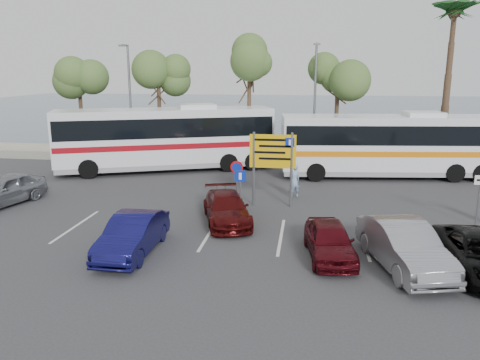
# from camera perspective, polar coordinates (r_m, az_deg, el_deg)

# --- Properties ---
(ground) EXTENTS (120.00, 120.00, 0.00)m
(ground) POSITION_cam_1_polar(r_m,az_deg,el_deg) (19.90, 0.28, -5.66)
(ground) COLOR #323234
(ground) RESTS_ON ground
(kerb_strip) EXTENTS (44.00, 2.40, 0.15)m
(kerb_strip) POSITION_cam_1_polar(r_m,az_deg,el_deg) (33.36, 3.66, 2.24)
(kerb_strip) COLOR gray
(kerb_strip) RESTS_ON ground
(seawall) EXTENTS (48.00, 0.80, 0.60)m
(seawall) POSITION_cam_1_polar(r_m,az_deg,el_deg) (35.28, 3.93, 3.21)
(seawall) COLOR #A89E86
(seawall) RESTS_ON ground
(sea) EXTENTS (140.00, 140.00, 0.00)m
(sea) POSITION_cam_1_polar(r_m,az_deg,el_deg) (78.94, 6.46, 8.54)
(sea) COLOR #3B4E5F
(sea) RESTS_ON ground
(tree_far_left) EXTENTS (3.20, 3.20, 7.60)m
(tree_far_left) POSITION_cam_1_polar(r_m,az_deg,el_deg) (36.63, -19.14, 12.38)
(tree_far_left) COLOR #382619
(tree_far_left) RESTS_ON kerb_strip
(tree_left) EXTENTS (3.20, 3.20, 7.20)m
(tree_left) POSITION_cam_1_polar(r_m,az_deg,el_deg) (34.33, -9.94, 12.35)
(tree_left) COLOR #382619
(tree_left) RESTS_ON kerb_strip
(tree_mid) EXTENTS (3.20, 3.20, 8.00)m
(tree_mid) POSITION_cam_1_polar(r_m,az_deg,el_deg) (32.90, 1.15, 13.64)
(tree_mid) COLOR #382619
(tree_mid) RESTS_ON kerb_strip
(tree_right) EXTENTS (3.20, 3.20, 7.40)m
(tree_right) POSITION_cam_1_polar(r_m,az_deg,el_deg) (32.69, 11.89, 12.51)
(tree_right) COLOR #382619
(tree_right) RESTS_ON kerb_strip
(palm_tree) EXTENTS (4.80, 4.80, 11.20)m
(palm_tree) POSITION_cam_1_polar(r_m,az_deg,el_deg) (33.99, 24.68, 17.90)
(palm_tree) COLOR #382619
(palm_tree) RESTS_ON kerb_strip
(street_lamp_left) EXTENTS (0.45, 1.15, 8.01)m
(street_lamp_left) POSITION_cam_1_polar(r_m,az_deg,el_deg) (34.60, -13.30, 9.87)
(street_lamp_left) COLOR slate
(street_lamp_left) RESTS_ON kerb_strip
(street_lamp_right) EXTENTS (0.45, 1.15, 8.01)m
(street_lamp_right) POSITION_cam_1_polar(r_m,az_deg,el_deg) (32.21, 9.11, 9.82)
(street_lamp_right) COLOR slate
(street_lamp_right) RESTS_ON kerb_strip
(direction_sign) EXTENTS (2.20, 0.12, 3.60)m
(direction_sign) POSITION_cam_1_polar(r_m,az_deg,el_deg) (22.26, 4.01, 2.83)
(direction_sign) COLOR slate
(direction_sign) RESTS_ON ground
(sign_no_stop) EXTENTS (0.60, 0.08, 2.35)m
(sign_no_stop) POSITION_cam_1_polar(r_m,az_deg,el_deg) (21.82, -0.39, 0.35)
(sign_no_stop) COLOR slate
(sign_no_stop) RESTS_ON ground
(sign_parking) EXTENTS (0.50, 0.07, 2.25)m
(sign_parking) POSITION_cam_1_polar(r_m,az_deg,el_deg) (20.26, 0.04, -0.98)
(sign_parking) COLOR slate
(sign_parking) RESTS_ON ground
(sign_taxi) EXTENTS (0.50, 0.07, 2.20)m
(sign_taxi) POSITION_cam_1_polar(r_m,az_deg,el_deg) (21.96, 27.14, -1.48)
(sign_taxi) COLOR slate
(sign_taxi) RESTS_ON ground
(lane_markings) EXTENTS (12.02, 4.20, 0.01)m
(lane_markings) POSITION_cam_1_polar(r_m,az_deg,el_deg) (19.16, -3.54, -6.44)
(lane_markings) COLOR silver
(lane_markings) RESTS_ON ground
(coach_bus_left) EXTENTS (13.89, 7.80, 4.30)m
(coach_bus_left) POSITION_cam_1_polar(r_m,az_deg,el_deg) (30.86, -9.01, 4.81)
(coach_bus_left) COLOR silver
(coach_bus_left) RESTS_ON ground
(coach_bus_right) EXTENTS (13.15, 4.28, 4.02)m
(coach_bus_right) POSITION_cam_1_polar(r_m,az_deg,el_deg) (29.90, 17.64, 3.83)
(coach_bus_right) COLOR silver
(coach_bus_right) RESTS_ON ground
(car_silver_a) EXTENTS (2.78, 4.71, 1.50)m
(car_silver_a) POSITION_cam_1_polar(r_m,az_deg,el_deg) (25.54, -26.92, -1.10)
(car_silver_a) COLOR gray
(car_silver_a) RESTS_ON ground
(car_blue) EXTENTS (1.49, 4.26, 1.40)m
(car_blue) POSITION_cam_1_polar(r_m,az_deg,el_deg) (17.31, -12.95, -6.50)
(car_blue) COLOR #11104D
(car_blue) RESTS_ON ground
(car_maroon) EXTENTS (3.00, 4.72, 1.27)m
(car_maroon) POSITION_cam_1_polar(r_m,az_deg,el_deg) (20.22, -1.65, -3.46)
(car_maroon) COLOR #480C0C
(car_maroon) RESTS_ON ground
(car_red) EXTENTS (2.00, 3.95, 1.29)m
(car_red) POSITION_cam_1_polar(r_m,az_deg,el_deg) (16.80, 10.86, -7.23)
(car_red) COLOR #4E0B12
(car_red) RESTS_ON ground
(car_silver_b) EXTENTS (2.77, 4.99, 1.56)m
(car_silver_b) POSITION_cam_1_polar(r_m,az_deg,el_deg) (16.56, 19.35, -7.58)
(car_silver_b) COLOR gray
(car_silver_b) RESTS_ON ground
(pedestrian_near) EXTENTS (0.77, 0.69, 1.77)m
(pedestrian_near) POSITION_cam_1_polar(r_m,az_deg,el_deg) (24.29, 6.62, -0.07)
(pedestrian_near) COLOR #85A3C2
(pedestrian_near) RESTS_ON ground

